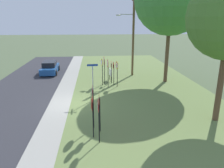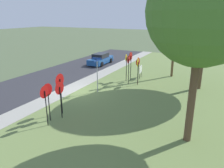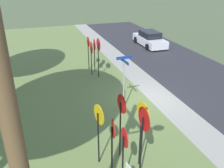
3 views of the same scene
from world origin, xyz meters
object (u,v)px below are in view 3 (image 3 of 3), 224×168
object	(u,v)px
stop_sign_near_left	(142,121)
yield_sign_far_left	(99,48)
yield_sign_near_left	(88,45)
parked_sedan_distant	(150,39)
utility_pole	(21,117)
stop_sign_near_right	(99,122)
stop_sign_far_left	(121,113)
yield_sign_far_right	(92,51)
street_name_post	(124,79)
stop_sign_far_right	(124,146)
yield_sign_near_right	(95,47)
stop_sign_far_center	(113,136)
stop_sign_center_tall	(143,128)

from	to	relation	value
stop_sign_near_left	yield_sign_far_left	distance (m)	8.50
yield_sign_near_left	parked_sedan_distant	bearing A→B (deg)	-60.92
stop_sign_near_left	utility_pole	distance (m)	5.91
stop_sign_near_right	yield_sign_near_left	xyz separation A→B (m)	(9.51, -1.97, 0.01)
yield_sign_far_left	stop_sign_near_right	bearing A→B (deg)	161.97
utility_pole	stop_sign_far_left	bearing A→B (deg)	-34.26
yield_sign_near_left	parked_sedan_distant	distance (m)	8.31
yield_sign_far_right	street_name_post	xyz separation A→B (m)	(-5.03, -0.34, -0.00)
stop_sign_far_right	yield_sign_far_right	size ratio (longest dim) A/B	0.97
stop_sign_far_left	utility_pole	size ratio (longest dim) A/B	0.29
stop_sign_near_left	stop_sign_far_left	size ratio (longest dim) A/B	0.98
stop_sign_near_right	street_name_post	distance (m)	4.01
stop_sign_far_right	parked_sedan_distant	distance (m)	17.38
yield_sign_near_left	yield_sign_near_right	distance (m)	0.62
stop_sign_near_right	parked_sedan_distant	size ratio (longest dim) A/B	0.56
yield_sign_far_left	street_name_post	xyz separation A→B (m)	(-4.54, 0.02, -0.28)
stop_sign_far_center	stop_sign_far_right	world-z (taller)	stop_sign_far_center
stop_sign_far_right	yield_sign_near_right	xyz separation A→B (m)	(10.28, -1.84, 0.14)
stop_sign_near_right	street_name_post	size ratio (longest dim) A/B	0.85
parked_sedan_distant	yield_sign_far_left	bearing A→B (deg)	131.72
stop_sign_near_right	stop_sign_far_center	xyz separation A→B (m)	(-0.74, -0.26, -0.15)
stop_sign_far_center	yield_sign_far_left	xyz separation A→B (m)	(8.62, -1.99, 0.38)
stop_sign_far_center	stop_sign_near_right	bearing A→B (deg)	29.96
stop_sign_far_center	stop_sign_far_right	distance (m)	0.58
stop_sign_far_left	yield_sign_far_left	size ratio (longest dim) A/B	0.99
stop_sign_center_tall	parked_sedan_distant	xyz separation A→B (m)	(14.93, -7.85, -1.39)
stop_sign_far_left	stop_sign_far_center	world-z (taller)	stop_sign_far_left
yield_sign_near_left	parked_sedan_distant	xyz separation A→B (m)	(4.28, -7.02, -1.17)
stop_sign_far_left	stop_sign_center_tall	size ratio (longest dim) A/B	0.97
stop_sign_far_center	yield_sign_far_left	size ratio (longest dim) A/B	0.85
yield_sign_near_right	yield_sign_far_left	bearing A→B (deg)	-177.91
stop_sign_center_tall	yield_sign_far_right	distance (m)	9.52
stop_sign_far_center	yield_sign_near_left	distance (m)	10.40
stop_sign_far_left	yield_sign_far_left	bearing A→B (deg)	-13.79
stop_sign_near_right	yield_sign_far_right	xyz separation A→B (m)	(8.35, -1.89, -0.05)
stop_sign_near_left	street_name_post	bearing A→B (deg)	-23.58
stop_sign_near_left	stop_sign_center_tall	size ratio (longest dim) A/B	0.95
parked_sedan_distant	yield_sign_near_right	bearing A→B (deg)	126.08
stop_sign_near_right	parked_sedan_distant	world-z (taller)	stop_sign_near_right
stop_sign_far_left	utility_pole	distance (m)	6.06
yield_sign_near_left	yield_sign_far_right	distance (m)	1.16
stop_sign_far_left	stop_sign_far_center	size ratio (longest dim) A/B	1.17
stop_sign_center_tall	street_name_post	xyz separation A→B (m)	(4.46, -1.09, -0.29)
stop_sign_near_left	stop_sign_far_right	distance (m)	1.21
stop_sign_far_right	yield_sign_near_left	bearing A→B (deg)	-5.24
stop_sign_far_right	yield_sign_near_left	xyz separation A→B (m)	(10.81, -1.54, 0.18)
yield_sign_far_right	utility_pole	xyz separation A→B (m)	(-12.60, 3.99, 3.23)
stop_sign_far_right	yield_sign_near_right	size ratio (longest dim) A/B	0.96
stop_sign_far_center	stop_sign_center_tall	size ratio (longest dim) A/B	0.83
utility_pole	parked_sedan_distant	xyz separation A→B (m)	(18.04, -11.08, -4.34)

